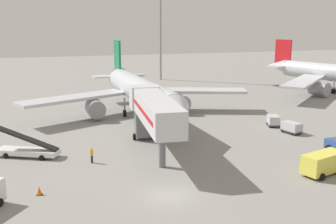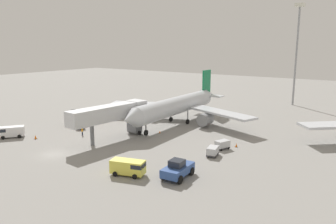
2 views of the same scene
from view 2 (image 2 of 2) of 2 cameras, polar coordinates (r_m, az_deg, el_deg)
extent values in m
plane|color=gray|center=(56.90, -19.18, -6.95)|extent=(300.00, 300.00, 0.00)
cylinder|color=silver|center=(72.83, 1.28, 1.09)|extent=(4.90, 28.46, 3.86)
cone|color=silver|center=(60.13, -6.61, -1.22)|extent=(3.90, 3.49, 3.78)
cone|color=silver|center=(87.36, 7.03, 2.94)|extent=(3.86, 5.35, 3.66)
cube|color=#147A47|center=(85.73, 6.70, 5.19)|extent=(0.51, 4.11, 6.17)
cube|color=silver|center=(84.86, 7.95, 2.80)|extent=(4.74, 3.15, 0.24)
cube|color=silver|center=(86.86, 5.17, 3.06)|extent=(4.74, 3.15, 0.24)
cube|color=silver|center=(70.75, 9.04, -0.08)|extent=(17.46, 9.67, 0.44)
cube|color=silver|center=(80.32, -3.73, 1.42)|extent=(17.27, 10.73, 0.44)
cylinder|color=gray|center=(71.33, 6.52, -1.25)|extent=(2.78, 3.55, 2.66)
cylinder|color=gray|center=(78.10, -2.46, -0.06)|extent=(2.78, 3.55, 2.66)
cylinder|color=gray|center=(64.37, -3.86, -2.53)|extent=(0.28, 0.28, 2.50)
cylinder|color=black|center=(64.68, -3.85, -3.60)|extent=(0.39, 1.11, 1.10)
cylinder|color=gray|center=(73.65, 3.43, -0.73)|extent=(0.28, 0.28, 2.50)
cylinder|color=black|center=(73.92, 3.42, -1.67)|extent=(0.39, 1.11, 1.10)
cylinder|color=gray|center=(75.86, 0.51, -0.34)|extent=(0.28, 0.28, 2.50)
cylinder|color=black|center=(76.13, 0.51, -1.27)|extent=(0.39, 1.11, 1.10)
cube|color=silver|center=(60.37, -10.93, -0.29)|extent=(4.35, 14.97, 2.70)
cube|color=red|center=(61.53, -11.83, -0.10)|extent=(1.19, 12.34, 0.44)
cube|color=silver|center=(65.56, -5.53, 0.80)|extent=(3.69, 3.11, 2.84)
cube|color=#232833|center=(66.42, -4.73, 1.17)|extent=(3.31, 0.54, 0.90)
cube|color=slate|center=(65.80, -5.85, -1.93)|extent=(2.71, 2.03, 3.51)
cylinder|color=black|center=(67.23, -6.67, -3.21)|extent=(0.37, 0.82, 0.80)
cylinder|color=black|center=(65.24, -4.94, -3.62)|extent=(0.37, 0.82, 0.80)
cylinder|color=slate|center=(59.37, -13.02, -3.86)|extent=(0.70, 0.70, 3.91)
cube|color=#2D4C8E|center=(44.52, 1.71, -9.97)|extent=(2.92, 5.35, 1.08)
cube|color=#232833|center=(43.95, 1.55, -8.87)|extent=(1.91, 1.92, 0.90)
cylinder|color=black|center=(42.82, 2.04, -11.66)|extent=(0.48, 1.13, 1.10)
cylinder|color=black|center=(43.93, -0.79, -11.03)|extent=(0.48, 1.13, 1.10)
cylinder|color=black|center=(45.58, 4.10, -10.20)|extent=(0.48, 1.13, 1.10)
cylinder|color=black|center=(46.63, 1.40, -9.66)|extent=(0.48, 1.13, 1.10)
cube|color=white|center=(74.07, -15.46, -2.03)|extent=(6.99, 4.82, 0.55)
cube|color=black|center=(73.75, -15.52, -0.91)|extent=(6.63, 4.07, 2.38)
cylinder|color=black|center=(75.91, -16.47, -1.98)|extent=(0.63, 0.47, 0.60)
cylinder|color=black|center=(76.28, -15.13, -1.84)|extent=(0.63, 0.47, 0.60)
cylinder|color=black|center=(71.99, -15.78, -2.66)|extent=(0.63, 0.47, 0.60)
cylinder|color=black|center=(72.38, -14.38, -2.51)|extent=(0.63, 0.47, 0.60)
cube|color=#E5DB4C|center=(45.52, -7.00, -9.41)|extent=(4.99, 3.12, 1.82)
cube|color=#1E232D|center=(44.76, -5.15, -9.19)|extent=(1.97, 2.25, 0.58)
cylinder|color=black|center=(46.04, -4.83, -10.27)|extent=(0.75, 0.52, 0.68)
cylinder|color=black|center=(44.51, -5.76, -11.07)|extent=(0.75, 0.52, 0.68)
cylinder|color=black|center=(47.18, -8.11, -9.79)|extent=(0.75, 0.52, 0.68)
cylinder|color=black|center=(45.69, -9.12, -10.55)|extent=(0.75, 0.52, 0.68)
cube|color=white|center=(69.75, -25.54, -3.05)|extent=(4.24, 4.79, 1.84)
cube|color=#1E232D|center=(69.88, -26.83, -2.80)|extent=(2.41, 2.31, 0.59)
cylinder|color=black|center=(69.29, -26.72, -3.99)|extent=(0.68, 0.75, 0.68)
cylinder|color=black|center=(71.02, -26.53, -3.62)|extent=(0.68, 0.75, 0.68)
cylinder|color=black|center=(68.92, -24.39, -3.86)|extent=(0.68, 0.75, 0.68)
cylinder|color=black|center=(70.66, -24.25, -3.49)|extent=(0.68, 0.75, 0.68)
cube|color=#38383D|center=(53.46, 7.74, -7.25)|extent=(1.98, 2.80, 0.22)
cube|color=silver|center=(53.26, 7.76, -6.59)|extent=(1.98, 2.80, 1.08)
cylinder|color=black|center=(54.47, 7.29, -7.00)|extent=(0.20, 0.38, 0.36)
cylinder|color=black|center=(54.16, 8.67, -7.15)|extent=(0.20, 0.38, 0.36)
cylinder|color=black|center=(52.84, 6.78, -7.58)|extent=(0.20, 0.38, 0.36)
cylinder|color=black|center=(52.53, 8.21, -7.74)|extent=(0.20, 0.38, 0.36)
cube|color=#38383D|center=(57.04, 9.39, -6.09)|extent=(2.18, 2.75, 0.22)
cube|color=silver|center=(56.84, 9.42, -5.45)|extent=(2.18, 2.75, 1.12)
cylinder|color=black|center=(56.06, 9.24, -6.52)|extent=(0.24, 0.38, 0.36)
cylinder|color=black|center=(56.97, 8.32, -6.20)|extent=(0.24, 0.38, 0.36)
cylinder|color=black|center=(57.20, 10.46, -6.20)|extent=(0.24, 0.38, 0.36)
cylinder|color=black|center=(58.08, 9.54, -5.89)|extent=(0.24, 0.38, 0.36)
cylinder|color=#1E2333|center=(66.78, -14.64, -3.61)|extent=(0.32, 0.32, 0.79)
cylinder|color=orange|center=(66.61, -14.67, -3.03)|extent=(0.42, 0.42, 0.62)
sphere|color=tan|center=(66.50, -14.69, -2.66)|extent=(0.21, 0.21, 0.21)
cube|color=black|center=(66.39, -1.44, -3.67)|extent=(0.32, 0.32, 0.03)
cone|color=orange|center=(66.32, -1.44, -3.46)|extent=(0.28, 0.28, 0.48)
cube|color=black|center=(58.71, 11.76, -5.95)|extent=(0.43, 0.43, 0.03)
cone|color=orange|center=(58.62, 11.77, -5.65)|extent=(0.37, 0.37, 0.63)
cube|color=black|center=(67.16, -21.99, -4.34)|extent=(0.50, 0.50, 0.03)
cone|color=orange|center=(67.07, -22.02, -4.03)|extent=(0.43, 0.43, 0.74)
cylinder|color=#93969B|center=(102.98, 21.34, 8.83)|extent=(0.56, 0.56, 27.92)
cube|color=silver|center=(103.51, 21.95, 16.84)|extent=(2.40, 2.40, 1.00)
camera|label=1|loc=(54.22, -54.51, 3.50)|focal=43.54mm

